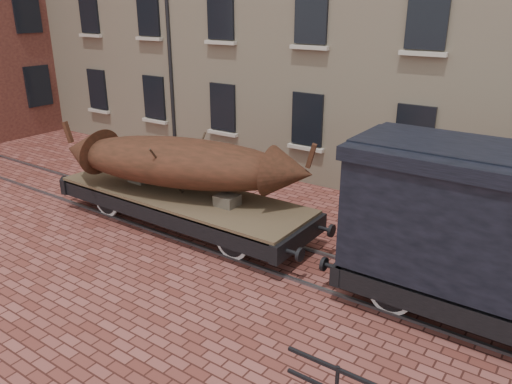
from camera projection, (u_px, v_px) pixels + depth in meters
The scene contains 4 objects.
ground at pixel (293, 262), 11.79m from camera, with size 90.00×90.00×0.00m, color brown.
rail_track at pixel (293, 260), 11.78m from camera, with size 30.00×1.52×0.06m.
flatcar_wagon at pixel (182, 200), 13.39m from camera, with size 8.30×2.25×1.25m.
iron_boat at pixel (180, 162), 12.99m from camera, with size 7.11×3.58×1.69m.
Camera 1 is at (5.28, -9.04, 5.72)m, focal length 35.00 mm.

